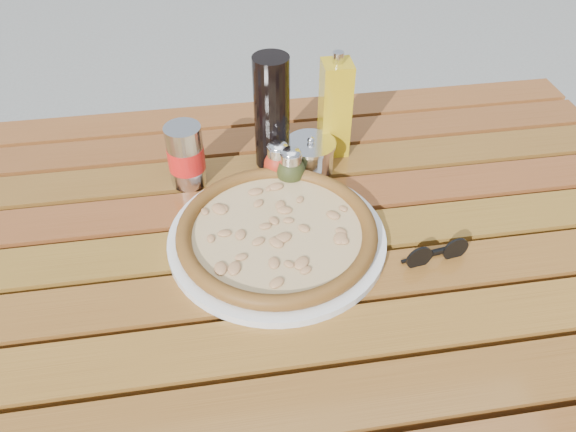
{
  "coord_description": "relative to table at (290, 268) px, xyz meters",
  "views": [
    {
      "loc": [
        -0.11,
        -0.67,
        1.4
      ],
      "look_at": [
        0.0,
        0.02,
        0.78
      ],
      "focal_mm": 35.0,
      "sensor_mm": 36.0,
      "label": 1
    }
  ],
  "objects": [
    {
      "name": "olive_oil_cruet",
      "position": [
        0.12,
        0.24,
        0.17
      ],
      "size": [
        0.06,
        0.06,
        0.21
      ],
      "rotation": [
        0.0,
        0.0,
        -0.02
      ],
      "color": "#B28F13",
      "rests_on": "table"
    },
    {
      "name": "table",
      "position": [
        0.0,
        0.0,
        0.0
      ],
      "size": [
        1.4,
        0.9,
        0.75
      ],
      "color": "#381B0C",
      "rests_on": "ground"
    },
    {
      "name": "soda_can",
      "position": [
        -0.16,
        0.18,
        0.13
      ],
      "size": [
        0.08,
        0.08,
        0.12
      ],
      "rotation": [
        0.0,
        0.0,
        0.31
      ],
      "color": "#BABBBF",
      "rests_on": "table"
    },
    {
      "name": "dark_bottle",
      "position": [
        0.0,
        0.22,
        0.19
      ],
      "size": [
        0.08,
        0.08,
        0.22
      ],
      "primitive_type": "cylinder",
      "rotation": [
        0.0,
        0.0,
        0.31
      ],
      "color": "black",
      "rests_on": "table"
    },
    {
      "name": "oregano_shaker",
      "position": [
        0.02,
        0.14,
        0.11
      ],
      "size": [
        0.07,
        0.07,
        0.08
      ],
      "rotation": [
        0.0,
        0.0,
        -0.31
      ],
      "color": "#363D18",
      "rests_on": "table"
    },
    {
      "name": "pizza",
      "position": [
        -0.02,
        -0.01,
        0.1
      ],
      "size": [
        0.38,
        0.38,
        0.03
      ],
      "rotation": [
        0.0,
        0.0,
        -0.17
      ],
      "color": "beige",
      "rests_on": "plate"
    },
    {
      "name": "plate",
      "position": [
        -0.02,
        -0.01,
        0.08
      ],
      "size": [
        0.46,
        0.46,
        0.01
      ],
      "primitive_type": "cylinder",
      "rotation": [
        0.0,
        0.0,
        -0.36
      ],
      "color": "silver",
      "rests_on": "table"
    },
    {
      "name": "pepper_shaker",
      "position": [
        0.0,
        0.16,
        0.11
      ],
      "size": [
        0.05,
        0.05,
        0.08
      ],
      "rotation": [
        0.0,
        0.0,
        0.0
      ],
      "color": "red",
      "rests_on": "table"
    },
    {
      "name": "sunglasses",
      "position": [
        0.22,
        -0.09,
        0.09
      ],
      "size": [
        0.11,
        0.04,
        0.04
      ],
      "rotation": [
        0.0,
        0.0,
        0.15
      ],
      "color": "black",
      "rests_on": "table"
    },
    {
      "name": "parmesan_tin",
      "position": [
        0.07,
        0.19,
        0.11
      ],
      "size": [
        0.12,
        0.12,
        0.07
      ],
      "rotation": [
        0.0,
        0.0,
        -0.27
      ],
      "color": "silver",
      "rests_on": "table"
    }
  ]
}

